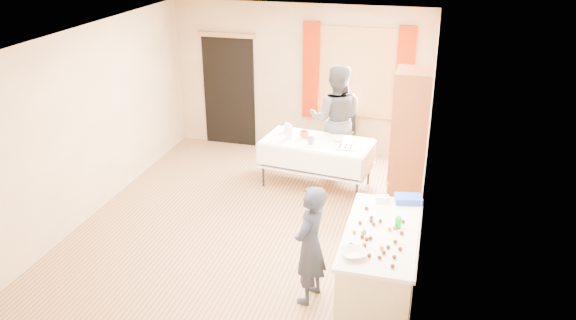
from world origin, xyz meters
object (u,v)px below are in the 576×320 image
(chair, at_px, (338,143))
(cabinet, at_px, (409,137))
(woman, at_px, (336,119))
(counter, at_px, (379,268))
(party_table, at_px, (317,159))
(girl, at_px, (310,245))

(chair, bearing_deg, cabinet, -30.17)
(cabinet, xyz_separation_m, woman, (-1.21, 0.76, -0.09))
(counter, bearing_deg, party_table, 115.12)
(cabinet, distance_m, party_table, 1.48)
(woman, bearing_deg, counter, 102.13)
(girl, height_order, woman, woman)
(chair, xyz_separation_m, woman, (0.00, -0.37, 0.56))
(cabinet, relative_size, counter, 1.22)
(chair, bearing_deg, party_table, -86.04)
(cabinet, relative_size, chair, 1.76)
(counter, distance_m, woman, 3.58)
(counter, distance_m, girl, 0.78)
(party_table, xyz_separation_m, girl, (0.54, -2.82, 0.24))
(counter, bearing_deg, cabinet, 87.80)
(counter, height_order, girl, girl)
(counter, relative_size, girl, 1.18)
(party_table, distance_m, woman, 0.81)
(cabinet, xyz_separation_m, chair, (-1.21, 1.13, -0.65))
(girl, bearing_deg, woman, -160.57)
(woman, bearing_deg, girl, 90.02)
(chair, height_order, girl, girl)
(party_table, relative_size, girl, 1.28)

